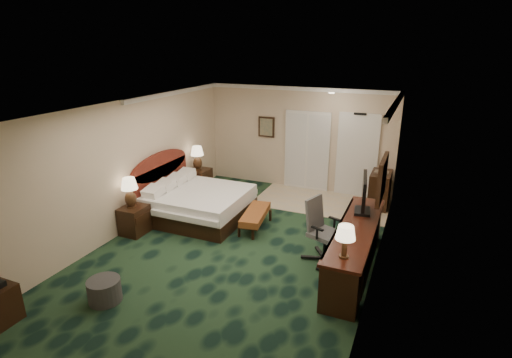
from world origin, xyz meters
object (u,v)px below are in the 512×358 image
at_px(desk_chair, 326,232).
at_px(tv, 364,195).
at_px(ottoman, 104,290).
at_px(nightstand_far, 199,181).
at_px(bed_bench, 255,220).
at_px(minibar, 380,190).
at_px(nightstand_near, 134,220).
at_px(desk, 355,249).
at_px(bed, 200,204).
at_px(lamp_far, 197,158).
at_px(lamp_near, 130,193).

bearing_deg(desk_chair, tv, 66.02).
bearing_deg(ottoman, nightstand_far, 102.94).
distance_m(bed_bench, minibar, 3.22).
height_order(nightstand_near, bed_bench, nightstand_near).
distance_m(bed_bench, desk, 2.38).
height_order(bed, desk_chair, desk_chair).
distance_m(bed, ottoman, 3.25).
xyz_separation_m(desk, tv, (-0.01, 0.66, 0.76)).
xyz_separation_m(nightstand_far, minibar, (4.45, 0.89, 0.11)).
xyz_separation_m(nightstand_near, ottoman, (1.08, -2.04, -0.11)).
relative_size(desk_chair, minibar, 1.36).
xyz_separation_m(nightstand_near, desk, (4.42, 0.33, 0.12)).
xyz_separation_m(nightstand_near, lamp_far, (0.00, 2.56, 0.66)).
relative_size(nightstand_near, ottoman, 1.17).
relative_size(lamp_near, lamp_far, 1.00).
bearing_deg(lamp_near, bed, 53.66).
distance_m(ottoman, desk_chair, 3.77).
bearing_deg(nightstand_near, bed_bench, 28.03).
height_order(bed, lamp_near, lamp_near).
distance_m(bed, desk_chair, 3.13).
bearing_deg(tv, nightstand_far, 152.05).
bearing_deg(nightstand_near, nightstand_far, 89.53).
relative_size(nightstand_far, minibar, 0.75).
height_order(bed_bench, desk_chair, desk_chair).
bearing_deg(bed_bench, nightstand_far, 139.00).
bearing_deg(nightstand_near, lamp_far, 89.97).
xyz_separation_m(nightstand_far, lamp_near, (-0.05, -2.57, 0.58)).
bearing_deg(desk, lamp_near, -175.70).
bearing_deg(lamp_far, nightstand_far, 8.48).
height_order(nightstand_near, tv, tv).
bearing_deg(tv, minibar, 80.23).
xyz_separation_m(nightstand_near, lamp_near, (-0.03, -0.00, 0.60)).
xyz_separation_m(nightstand_far, ottoman, (1.06, -4.60, -0.14)).
bearing_deg(bed, ottoman, -86.00).
xyz_separation_m(nightstand_far, desk, (4.40, -2.23, 0.09)).
xyz_separation_m(lamp_far, desk_chair, (3.88, -2.11, -0.37)).
bearing_deg(lamp_far, ottoman, -76.82).
bearing_deg(bed, lamp_far, 122.01).
height_order(nightstand_near, nightstand_far, nightstand_far).
height_order(lamp_near, lamp_far, lamp_far).
distance_m(bed, lamp_near, 1.60).
height_order(bed_bench, desk, desk).
relative_size(bed, bed_bench, 1.71).
distance_m(bed, nightstand_far, 1.60).
distance_m(lamp_far, ottoman, 4.79).
bearing_deg(nightstand_near, ottoman, -62.12).
bearing_deg(tv, nightstand_near, -175.55).
bearing_deg(lamp_far, bed, -57.99).
bearing_deg(minibar, nightstand_near, -142.29).
distance_m(desk, tv, 1.00).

